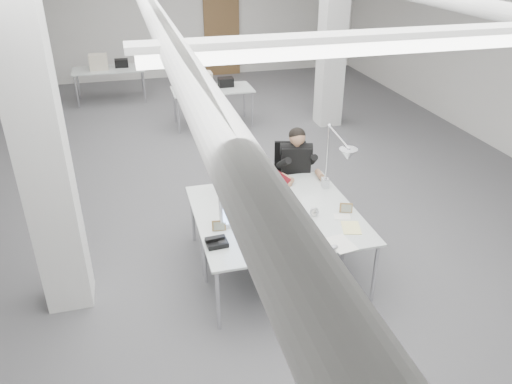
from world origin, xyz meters
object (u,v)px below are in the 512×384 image
at_px(desk_main, 289,235).
at_px(office_chair, 294,180).
at_px(seated_person, 296,160).
at_px(laptop, 302,249).
at_px(beige_monitor, 241,182).
at_px(desk_phone, 217,242).
at_px(architect_lamp, 336,158).
at_px(monitor, 242,200).
at_px(bankers_lamp, 272,205).

bearing_deg(desk_main, office_chair, 68.90).
bearing_deg(desk_main, seated_person, 68.24).
height_order(office_chair, laptop, office_chair).
bearing_deg(seated_person, beige_monitor, -134.15).
distance_m(office_chair, desk_phone, 2.04).
bearing_deg(desk_main, architect_lamp, 40.29).
height_order(laptop, beige_monitor, beige_monitor).
height_order(desk_main, desk_phone, desk_phone).
distance_m(desk_main, monitor, 0.61).
bearing_deg(laptop, bankers_lamp, 71.33).
height_order(office_chair, bankers_lamp, office_chair).
xyz_separation_m(desk_main, architect_lamp, (0.77, 0.65, 0.51)).
xyz_separation_m(office_chair, monitor, (-1.01, -1.21, 0.48)).
height_order(desk_main, seated_person, seated_person).
distance_m(office_chair, architect_lamp, 1.11).
xyz_separation_m(seated_person, laptop, (-0.55, -1.78, -0.13)).
xyz_separation_m(beige_monitor, architect_lamp, (1.05, -0.29, 0.32)).
relative_size(desk_main, office_chair, 1.55).
height_order(seated_person, desk_phone, seated_person).
bearing_deg(laptop, beige_monitor, 76.68).
height_order(desk_main, architect_lamp, architect_lamp).
bearing_deg(laptop, architect_lamp, 25.67).
distance_m(desk_main, laptop, 0.32).
height_order(seated_person, architect_lamp, architect_lamp).
distance_m(laptop, desk_phone, 0.86).
bearing_deg(desk_phone, office_chair, 45.13).
bearing_deg(bankers_lamp, seated_person, 55.14).
relative_size(beige_monitor, architect_lamp, 0.38).
xyz_separation_m(desk_main, beige_monitor, (-0.28, 0.94, 0.19)).
relative_size(seated_person, monitor, 1.60).
distance_m(desk_main, beige_monitor, 1.00).
xyz_separation_m(office_chair, laptop, (-0.55, -1.83, 0.19)).
relative_size(office_chair, architect_lamp, 1.16).
bearing_deg(office_chair, monitor, -114.86).
relative_size(monitor, desk_phone, 2.94).
relative_size(office_chair, bankers_lamp, 3.74).
bearing_deg(office_chair, bankers_lamp, -104.93).
bearing_deg(desk_phone, architect_lamp, 20.01).
bearing_deg(architect_lamp, bankers_lamp, -174.46).
bearing_deg(office_chair, laptop, -91.67).
relative_size(seated_person, laptop, 2.73).
height_order(desk_main, office_chair, office_chair).
bearing_deg(seated_person, desk_main, -96.75).
xyz_separation_m(desk_main, monitor, (-0.43, 0.30, 0.32)).
bearing_deg(laptop, desk_main, 68.78).
bearing_deg(architect_lamp, seated_person, 90.31).
distance_m(desk_main, office_chair, 1.63).
relative_size(office_chair, seated_person, 1.17).
height_order(desk_phone, beige_monitor, beige_monitor).
xyz_separation_m(office_chair, seated_person, (0.00, -0.05, 0.32)).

